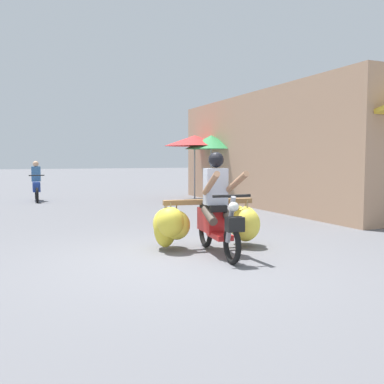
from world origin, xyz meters
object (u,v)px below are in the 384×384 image
motorbike_distant_ahead_left (36,185)px  market_umbrella_near_shop (195,141)px  market_umbrella_further_along (211,142)px  motorbike_main_loaded (209,220)px

motorbike_distant_ahead_left → market_umbrella_near_shop: bearing=-18.6°
motorbike_distant_ahead_left → market_umbrella_further_along: (5.67, -2.26, 1.49)m
motorbike_distant_ahead_left → market_umbrella_near_shop: market_umbrella_near_shop is taller
market_umbrella_near_shop → market_umbrella_further_along: bearing=-50.2°
motorbike_main_loaded → motorbike_distant_ahead_left: 9.80m
market_umbrella_near_shop → market_umbrella_further_along: market_umbrella_near_shop is taller
motorbike_main_loaded → market_umbrella_further_along: market_umbrella_further_along is taller
motorbike_main_loaded → motorbike_distant_ahead_left: bearing=102.5°
market_umbrella_further_along → motorbike_distant_ahead_left: bearing=158.2°
motorbike_distant_ahead_left → market_umbrella_near_shop: size_ratio=0.70×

